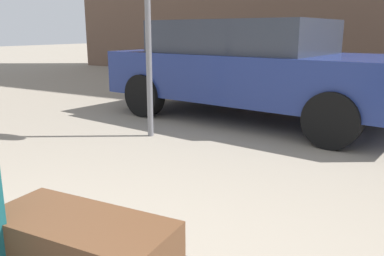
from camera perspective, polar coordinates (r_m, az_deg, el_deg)
The scene contains 2 objects.
parked_car at distance 5.93m, azimuth 8.57°, elevation 8.61°, with size 4.48×2.32×1.42m.
no_parking_sign at distance 4.84m, azimuth -6.33°, elevation 15.90°, with size 0.50×0.09×2.36m.
Camera 1 is at (1.21, -0.85, 1.27)m, focal length 37.40 mm.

